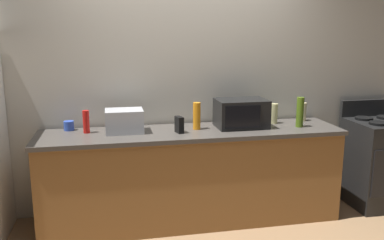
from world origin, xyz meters
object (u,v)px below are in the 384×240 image
bottle_dish_soap (197,116)px  bottle_hot_sauce (86,122)px  toaster_oven (124,121)px  bottle_vinegar (274,114)px  bottle_olive_oil (300,112)px  bottle_hand_soap (303,112)px  microwave (241,113)px  stove_range (378,162)px  mug_blue (69,126)px  cordless_phone (179,125)px

bottle_dish_soap → bottle_hot_sauce: (-1.01, 0.06, -0.02)m
toaster_oven → bottle_vinegar: size_ratio=1.70×
bottle_olive_oil → bottle_hot_sauce: size_ratio=1.39×
bottle_olive_oil → bottle_hand_soap: bearing=58.5°
microwave → bottle_olive_oil: bottle_olive_oil is taller
bottle_hot_sauce → bottle_hand_soap: size_ratio=1.10×
stove_range → bottle_hot_sauce: (-2.96, 0.10, 0.54)m
bottle_olive_oil → bottle_vinegar: bearing=132.7°
toaster_oven → bottle_dish_soap: size_ratio=1.33×
bottle_vinegar → mug_blue: bearing=177.1°
bottle_hot_sauce → bottle_vinegar: bearing=1.2°
cordless_phone → bottle_hot_sauce: bottle_hot_sauce is taller
bottle_dish_soap → mug_blue: bearing=170.7°
bottle_olive_oil → bottle_hot_sauce: 2.02m
microwave → mug_blue: bearing=173.4°
stove_range → bottle_vinegar: bearing=173.1°
stove_range → bottle_dish_soap: bearing=178.7°
cordless_phone → bottle_olive_oil: bearing=-13.3°
microwave → mug_blue: (-1.62, 0.19, -0.09)m
bottle_vinegar → bottle_hot_sauce: 1.83m
cordless_phone → bottle_hot_sauce: 0.85m
microwave → stove_range: bearing=-1.8°
bottle_vinegar → microwave: bearing=-166.6°
toaster_oven → cordless_phone: toaster_oven is taller
stove_range → cordless_phone: (-2.13, -0.06, 0.51)m
bottle_vinegar → bottle_dish_soap: bearing=-173.4°
bottle_olive_oil → mug_blue: size_ratio=3.10×
cordless_phone → bottle_hand_soap: bearing=-2.4°
stove_range → bottle_olive_oil: size_ratio=3.72×
cordless_phone → mug_blue: size_ratio=1.60×
microwave → bottle_olive_oil: (0.56, -0.11, 0.01)m
bottle_olive_oil → mug_blue: bearing=172.2°
stove_range → bottle_hand_soap: bottle_hand_soap is taller
bottle_dish_soap → mug_blue: 1.20m
bottle_hot_sauce → cordless_phone: bearing=-10.9°
mug_blue → bottle_hot_sauce: bearing=-39.5°
toaster_oven → cordless_phone: 0.50m
bottle_vinegar → bottle_hand_soap: bearing=9.7°
bottle_hot_sauce → mug_blue: size_ratio=2.23×
bottle_olive_oil → bottle_hot_sauce: (-2.01, 0.16, -0.04)m
bottle_dish_soap → bottle_hand_soap: size_ratio=1.35×
bottle_hand_soap → mug_blue: (-2.33, 0.04, -0.05)m
bottle_dish_soap → microwave: bearing=0.7°
cordless_phone → stove_range: bearing=-11.6°
microwave → bottle_hot_sauce: (-1.45, 0.05, -0.03)m
bottle_vinegar → bottle_hand_soap: 0.34m
toaster_oven → bottle_dish_soap: (0.67, -0.02, 0.02)m
toaster_oven → cordless_phone: (0.49, -0.12, -0.03)m
bottle_dish_soap → bottle_vinegar: bearing=6.6°
toaster_oven → bottle_hand_soap: bearing=4.2°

